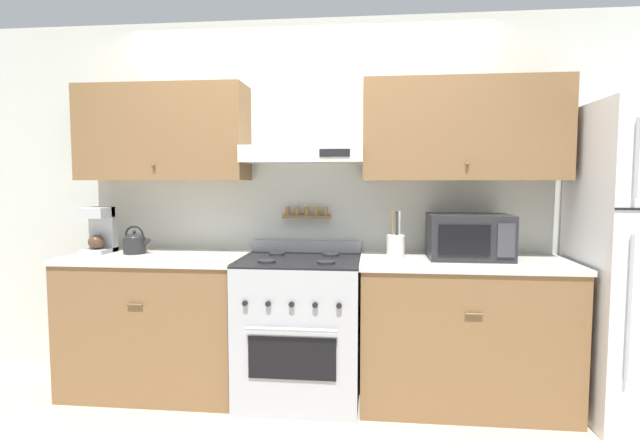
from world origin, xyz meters
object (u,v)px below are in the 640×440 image
object	(u,v)px
stove_range	(300,328)
coffee_maker	(100,230)
microwave	(469,237)
utensil_crock	(396,245)
tea_kettle	(135,243)

from	to	relation	value
stove_range	coffee_maker	xyz separation A→B (m)	(-1.42, 0.09, 0.63)
coffee_maker	microwave	world-z (taller)	coffee_maker
stove_range	microwave	world-z (taller)	microwave
coffee_maker	microwave	bearing A→B (deg)	-0.30
microwave	utensil_crock	distance (m)	0.47
microwave	utensil_crock	size ratio (longest dim) A/B	1.68
utensil_crock	stove_range	bearing A→B (deg)	-174.20
tea_kettle	coffee_maker	world-z (taller)	coffee_maker
tea_kettle	coffee_maker	xyz separation A→B (m)	(-0.27, 0.03, 0.08)
coffee_maker	utensil_crock	bearing A→B (deg)	-0.87
stove_range	utensil_crock	size ratio (longest dim) A/B	3.30
microwave	stove_range	bearing A→B (deg)	-175.75
tea_kettle	stove_range	bearing A→B (deg)	-3.10
stove_range	utensil_crock	bearing A→B (deg)	5.80
tea_kettle	coffee_maker	size ratio (longest dim) A/B	0.61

